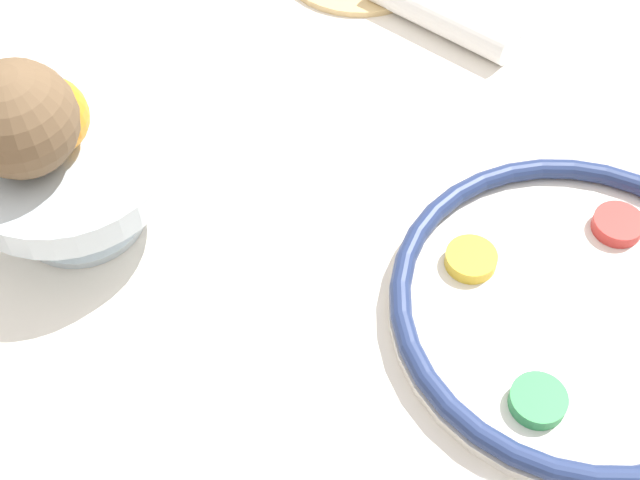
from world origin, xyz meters
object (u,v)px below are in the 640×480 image
Objects in this scene: coconut at (18,119)px; napkin_roll at (441,15)px; seder_plate at (580,307)px; orange_fruit at (48,116)px; fruit_stand at (67,167)px.

coconut is 0.54× the size of napkin_roll.
seder_plate is 3.33× the size of coconut.
napkin_roll is (-0.20, -0.46, -0.13)m from coconut.
seder_plate is 4.78× the size of orange_fruit.
orange_fruit is 0.70× the size of coconut.
seder_plate is 1.81× the size of napkin_roll.
orange_fruit is 0.49m from napkin_roll.
fruit_stand is at bearing -121.22° from coconut.
coconut reaches higher than seder_plate.
fruit_stand is 1.07× the size of napkin_roll.
coconut is at bearing 76.78° from orange_fruit.
fruit_stand is at bearing 15.40° from seder_plate.
coconut reaches higher than orange_fruit.
seder_plate is 0.41m from napkin_roll.
napkin_roll is (-0.20, -0.43, -0.11)m from orange_fruit.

